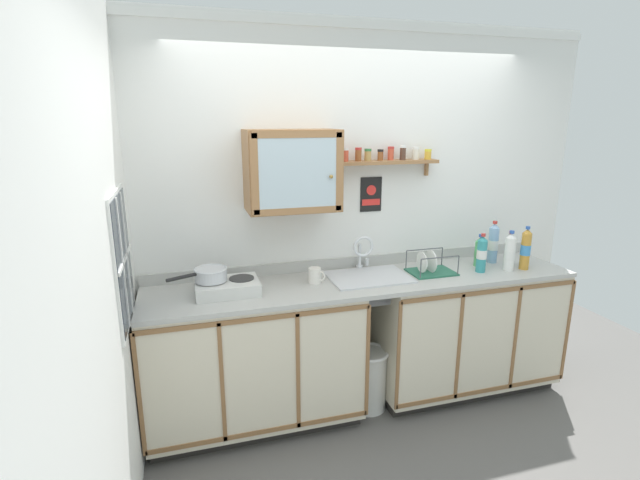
{
  "coord_description": "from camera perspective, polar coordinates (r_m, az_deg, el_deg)",
  "views": [
    {
      "loc": [
        -1.18,
        -2.59,
        2.05
      ],
      "look_at": [
        -0.3,
        0.38,
        1.24
      ],
      "focal_mm": 26.37,
      "sensor_mm": 36.0,
      "label": 1
    }
  ],
  "objects": [
    {
      "name": "bottle_water_clear_0",
      "position": [
        3.77,
        22.01,
        -1.2
      ],
      "size": [
        0.07,
        0.07,
        0.27
      ],
      "color": "silver",
      "rests_on": "countertop"
    },
    {
      "name": "floor",
      "position": [
        3.5,
        7.0,
        -21.27
      ],
      "size": [
        6.04,
        6.04,
        0.0
      ],
      "primitive_type": "plane",
      "color": "#565451",
      "rests_on": "ground"
    },
    {
      "name": "bottle_opaque_white_2",
      "position": [
        3.66,
        22.04,
        -1.42
      ],
      "size": [
        0.08,
        0.08,
        0.3
      ],
      "color": "white",
      "rests_on": "countertop"
    },
    {
      "name": "bottle_soda_green_4",
      "position": [
        3.7,
        18.84,
        -1.39
      ],
      "size": [
        0.08,
        0.08,
        0.24
      ],
      "color": "#4CB266",
      "rests_on": "countertop"
    },
    {
      "name": "backsplash",
      "position": [
        3.5,
        3.98,
        -2.67
      ],
      "size": [
        3.0,
        0.02,
        0.08
      ],
      "primitive_type": "cube",
      "color": "#B2B2AD",
      "rests_on": "countertop"
    },
    {
      "name": "countertop",
      "position": [
        3.27,
        5.68,
        -4.99
      ],
      "size": [
        3.0,
        0.61,
        0.03
      ],
      "primitive_type": "cube",
      "color": "#B2B2AD",
      "rests_on": "lower_cabinet_run"
    },
    {
      "name": "hot_plate_stove",
      "position": [
        3.05,
        -11.19,
        -5.59
      ],
      "size": [
        0.4,
        0.28,
        0.08
      ],
      "color": "silver",
      "rests_on": "countertop"
    },
    {
      "name": "window",
      "position": [
        2.71,
        -22.91,
        -2.17
      ],
      "size": [
        0.03,
        0.59,
        0.74
      ],
      "color": "#262D38"
    },
    {
      "name": "sink",
      "position": [
        3.32,
        5.85,
        -5.11
      ],
      "size": [
        0.55,
        0.44,
        0.41
      ],
      "color": "silver",
      "rests_on": "countertop"
    },
    {
      "name": "saucepan",
      "position": [
        3.03,
        -13.19,
        -4.05
      ],
      "size": [
        0.37,
        0.23,
        0.08
      ],
      "color": "silver",
      "rests_on": "hot_plate_stove"
    },
    {
      "name": "bottle_water_blue_3",
      "position": [
        3.82,
        20.27,
        -0.38
      ],
      "size": [
        0.08,
        0.08,
        0.32
      ],
      "color": "#8CB7E0",
      "rests_on": "countertop"
    },
    {
      "name": "lower_cabinet_run_right",
      "position": [
        3.82,
        17.01,
        -10.42
      ],
      "size": [
        1.4,
        0.59,
        0.94
      ],
      "color": "black",
      "rests_on": "ground"
    },
    {
      "name": "wall_cabinet",
      "position": [
        3.08,
        -3.4,
        8.4
      ],
      "size": [
        0.6,
        0.35,
        0.52
      ],
      "color": "#996B42"
    },
    {
      "name": "dish_rack",
      "position": [
        3.46,
        13.2,
        -3.36
      ],
      "size": [
        0.32,
        0.24,
        0.17
      ],
      "color": "#26664C",
      "rests_on": "countertop"
    },
    {
      "name": "side_wall_left",
      "position": [
        2.4,
        -24.48,
        -3.72
      ],
      "size": [
        0.05,
        3.36,
        2.69
      ],
      "primitive_type": "cube",
      "color": "white",
      "rests_on": "ground"
    },
    {
      "name": "bottle_detergent_teal_1",
      "position": [
        3.56,
        19.03,
        -1.63
      ],
      "size": [
        0.07,
        0.07,
        0.28
      ],
      "color": "teal",
      "rests_on": "countertop"
    },
    {
      "name": "spice_shelf",
      "position": [
        3.39,
        8.03,
        9.66
      ],
      "size": [
        0.76,
        0.14,
        0.23
      ],
      "color": "#996B42"
    },
    {
      "name": "trash_bin",
      "position": [
        3.53,
        5.9,
        -16.33
      ],
      "size": [
        0.29,
        0.29,
        0.45
      ],
      "color": "silver",
      "rests_on": "ground"
    },
    {
      "name": "back_wall",
      "position": [
        3.45,
        3.88,
        3.02
      ],
      "size": [
        3.64,
        0.07,
        2.69
      ],
      "color": "white",
      "rests_on": "ground"
    },
    {
      "name": "warning_sign",
      "position": [
        3.44,
        6.2,
        5.49
      ],
      "size": [
        0.16,
        0.01,
        0.25
      ],
      "color": "black"
    },
    {
      "name": "bottle_juice_amber_5",
      "position": [
        3.74,
        23.67,
        -1.03
      ],
      "size": [
        0.07,
        0.07,
        0.32
      ],
      "color": "gold",
      "rests_on": "countertop"
    },
    {
      "name": "lower_cabinet_run",
      "position": [
        3.28,
        -8.04,
        -14.21
      ],
      "size": [
        1.42,
        0.59,
        0.94
      ],
      "color": "black",
      "rests_on": "ground"
    },
    {
      "name": "mug",
      "position": [
        3.16,
        -0.59,
        -4.34
      ],
      "size": [
        0.1,
        0.11,
        0.11
      ],
      "color": "white",
      "rests_on": "countertop"
    }
  ]
}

